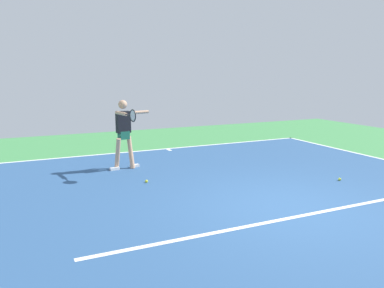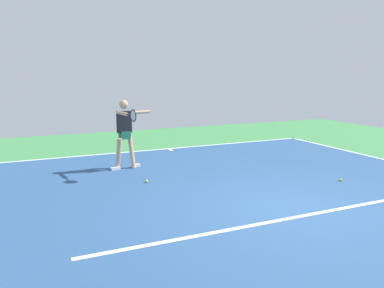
% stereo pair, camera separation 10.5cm
% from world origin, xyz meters
% --- Properties ---
extents(ground_plane, '(20.92, 20.92, 0.00)m').
position_xyz_m(ground_plane, '(0.00, 0.00, 0.00)').
color(ground_plane, '#428E4C').
extents(court_surface, '(10.10, 12.13, 0.00)m').
position_xyz_m(court_surface, '(0.00, 0.00, 0.00)').
color(court_surface, '#2D5484').
rests_on(court_surface, ground_plane).
extents(court_line_baseline_near, '(10.10, 0.10, 0.01)m').
position_xyz_m(court_line_baseline_near, '(0.00, -6.02, 0.00)').
color(court_line_baseline_near, white).
rests_on(court_line_baseline_near, ground_plane).
extents(court_line_service, '(7.57, 0.10, 0.01)m').
position_xyz_m(court_line_service, '(0.00, 0.47, 0.00)').
color(court_line_service, white).
rests_on(court_line_service, ground_plane).
extents(court_line_centre_mark, '(0.10, 0.30, 0.01)m').
position_xyz_m(court_line_centre_mark, '(0.00, -5.82, 0.00)').
color(court_line_centre_mark, white).
rests_on(court_line_centre_mark, ground_plane).
extents(tennis_player, '(1.10, 1.24, 1.76)m').
position_xyz_m(tennis_player, '(1.90, -3.99, 1.01)').
color(tennis_player, tan).
rests_on(tennis_player, ground_plane).
extents(tennis_ball_by_baseline, '(0.07, 0.07, 0.07)m').
position_xyz_m(tennis_ball_by_baseline, '(-2.20, -0.89, 0.03)').
color(tennis_ball_by_baseline, '#CCE033').
rests_on(tennis_ball_by_baseline, ground_plane).
extents(tennis_ball_far_corner, '(0.07, 0.07, 0.07)m').
position_xyz_m(tennis_ball_far_corner, '(1.82, -2.56, 0.03)').
color(tennis_ball_far_corner, yellow).
rests_on(tennis_ball_far_corner, ground_plane).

